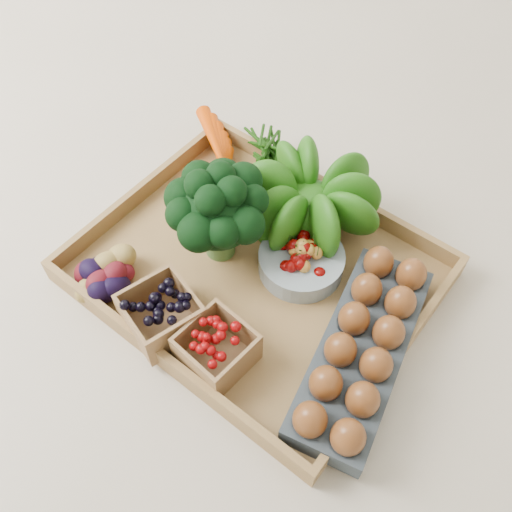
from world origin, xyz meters
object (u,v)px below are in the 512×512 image
Objects in this scene: cherry_bowl at (301,262)px; egg_carton at (361,352)px; tray at (256,274)px; broccoli at (219,226)px.

cherry_bowl is 0.42× the size of egg_carton.
egg_carton is at bearing -25.30° from cherry_bowl.
egg_carton reaches higher than tray.
cherry_bowl is at bearing 142.10° from egg_carton.
tray is at bearing 1.90° from broccoli.
tray is 0.08m from cherry_bowl.
egg_carton is (0.17, -0.08, 0.00)m from cherry_bowl.
broccoli is (-0.08, -0.00, 0.07)m from tray.
cherry_bowl is at bearing 43.74° from tray.
cherry_bowl is (0.06, 0.05, 0.03)m from tray.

